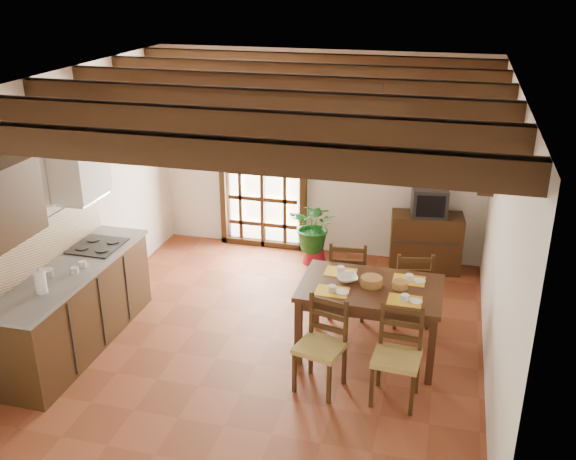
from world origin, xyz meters
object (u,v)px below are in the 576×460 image
(pendant_lamp, at_px, (379,159))
(crt_tv, at_px, (429,201))
(chair_near_right, at_px, (396,373))
(chair_far_right, at_px, (410,300))
(dining_table, at_px, (371,295))
(chair_near_left, at_px, (320,362))
(kitchen_counter, at_px, (75,306))
(chair_far_left, at_px, (348,291))
(potted_plant, at_px, (315,224))
(sideboard, at_px, (426,242))

(pendant_lamp, bearing_deg, crt_tv, 77.84)
(chair_near_right, distance_m, chair_far_right, 1.47)
(dining_table, distance_m, chair_near_left, 0.90)
(dining_table, height_order, chair_near_right, chair_near_right)
(kitchen_counter, xyz_separation_m, chair_far_left, (2.67, 1.38, -0.17))
(crt_tv, relative_size, potted_plant, 0.27)
(dining_table, xyz_separation_m, chair_far_left, (-0.35, 0.74, -0.38))
(kitchen_counter, relative_size, pendant_lamp, 2.66)
(kitchen_counter, distance_m, chair_far_right, 3.66)
(chair_far_right, bearing_deg, potted_plant, -55.40)
(chair_far_right, bearing_deg, chair_near_left, 50.86)
(chair_near_left, relative_size, chair_far_left, 0.96)
(pendant_lamp, bearing_deg, dining_table, -90.00)
(chair_near_left, relative_size, sideboard, 0.99)
(dining_table, bearing_deg, potted_plant, 117.38)
(chair_near_right, bearing_deg, sideboard, 92.20)
(chair_far_right, relative_size, sideboard, 0.99)
(chair_near_right, bearing_deg, chair_far_right, 93.43)
(chair_far_right, height_order, crt_tv, crt_tv)
(chair_near_right, height_order, pendant_lamp, pendant_lamp)
(crt_tv, bearing_deg, potted_plant, 177.75)
(chair_near_right, height_order, potted_plant, potted_plant)
(potted_plant, bearing_deg, dining_table, -63.15)
(dining_table, distance_m, potted_plant, 2.27)
(kitchen_counter, relative_size, chair_near_left, 2.46)
(kitchen_counter, distance_m, chair_far_left, 3.01)
(dining_table, xyz_separation_m, chair_near_right, (0.35, -0.74, -0.39))
(sideboard, xyz_separation_m, pendant_lamp, (-0.45, -2.08, 1.69))
(dining_table, height_order, potted_plant, potted_plant)
(dining_table, height_order, pendant_lamp, pendant_lamp)
(dining_table, height_order, sideboard, sideboard)
(kitchen_counter, height_order, sideboard, kitchen_counter)
(chair_near_right, xyz_separation_m, sideboard, (0.09, 2.92, 0.10))
(chair_far_left, bearing_deg, pendant_lamp, 114.51)
(dining_table, relative_size, sideboard, 1.57)
(dining_table, xyz_separation_m, chair_near_left, (-0.36, -0.73, -0.39))
(chair_far_right, xyz_separation_m, crt_tv, (0.08, 1.44, 0.69))
(chair_near_right, bearing_deg, chair_near_left, -176.44)
(sideboard, relative_size, potted_plant, 0.50)
(kitchen_counter, xyz_separation_m, chair_near_right, (3.37, -0.09, -0.18))
(kitchen_counter, height_order, crt_tv, kitchen_counter)
(dining_table, relative_size, chair_far_left, 1.51)
(chair_near_left, distance_m, sideboard, 3.02)
(chair_near_left, xyz_separation_m, crt_tv, (0.81, 2.90, 0.69))
(dining_table, distance_m, crt_tv, 2.24)
(dining_table, bearing_deg, chair_near_left, -115.82)
(pendant_lamp, bearing_deg, chair_near_right, -67.15)
(kitchen_counter, height_order, pendant_lamp, pendant_lamp)
(chair_near_right, distance_m, chair_far_left, 1.63)
(dining_table, distance_m, chair_near_right, 0.90)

